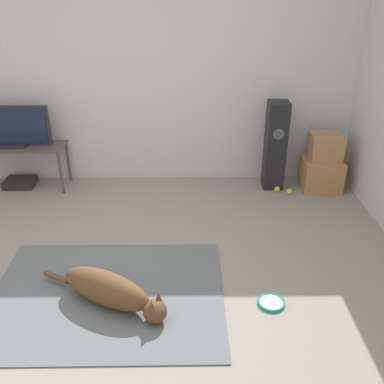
{
  "coord_description": "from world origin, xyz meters",
  "views": [
    {
      "loc": [
        0.6,
        -2.84,
        2.29
      ],
      "look_at": [
        0.65,
        0.77,
        0.45
      ],
      "focal_mm": 40.0,
      "sensor_mm": 36.0,
      "label": 1
    }
  ],
  "objects": [
    {
      "name": "dog",
      "position": [
        0.02,
        -0.28,
        0.15
      ],
      "size": [
        1.05,
        0.61,
        0.28
      ],
      "color": "brown",
      "rests_on": "area_rug"
    },
    {
      "name": "floor_speaker",
      "position": [
        1.63,
        1.8,
        0.52
      ],
      "size": [
        0.23,
        0.24,
        1.04
      ],
      "color": "black",
      "rests_on": "ground_plane"
    },
    {
      "name": "ground_plane",
      "position": [
        0.0,
        0.0,
        0.0
      ],
      "size": [
        12.0,
        12.0,
        0.0
      ],
      "primitive_type": "plane",
      "color": "gray"
    },
    {
      "name": "area_rug",
      "position": [
        -0.04,
        -0.16,
        0.01
      ],
      "size": [
        1.85,
        1.41,
        0.01
      ],
      "color": "slate",
      "rests_on": "ground_plane"
    },
    {
      "name": "tennis_ball_loose_on_carpet",
      "position": [
        1.8,
        1.59,
        0.03
      ],
      "size": [
        0.07,
        0.07,
        0.07
      ],
      "color": "#C6E033",
      "rests_on": "ground_plane"
    },
    {
      "name": "tv_stand",
      "position": [
        -1.4,
        1.83,
        0.46
      ],
      "size": [
        1.17,
        0.41,
        0.52
      ],
      "color": "brown",
      "rests_on": "ground_plane"
    },
    {
      "name": "cardboard_box_lower",
      "position": [
        2.19,
        1.73,
        0.18
      ],
      "size": [
        0.45,
        0.36,
        0.37
      ],
      "color": "#A87A4C",
      "rests_on": "ground_plane"
    },
    {
      "name": "tv",
      "position": [
        -1.4,
        1.83,
        0.75
      ],
      "size": [
        0.91,
        0.2,
        0.47
      ],
      "color": "#232326",
      "rests_on": "tv_stand"
    },
    {
      "name": "frisbee",
      "position": [
        1.25,
        -0.28,
        0.01
      ],
      "size": [
        0.22,
        0.22,
        0.03
      ],
      "color": "#199E7A",
      "rests_on": "ground_plane"
    },
    {
      "name": "game_console",
      "position": [
        -1.41,
        1.85,
        0.05
      ],
      "size": [
        0.35,
        0.28,
        0.09
      ],
      "color": "black",
      "rests_on": "ground_plane"
    },
    {
      "name": "cardboard_box_upper",
      "position": [
        2.2,
        1.74,
        0.52
      ],
      "size": [
        0.36,
        0.29,
        0.31
      ],
      "color": "#A87A4C",
      "rests_on": "cardboard_box_lower"
    },
    {
      "name": "wall_back",
      "position": [
        0.0,
        2.1,
        1.27
      ],
      "size": [
        8.0,
        0.06,
        2.55
      ],
      "color": "silver",
      "rests_on": "ground_plane"
    },
    {
      "name": "tennis_ball_by_boxes",
      "position": [
        1.67,
        1.65,
        0.03
      ],
      "size": [
        0.07,
        0.07,
        0.07
      ],
      "color": "#C6E033",
      "rests_on": "ground_plane"
    },
    {
      "name": "tennis_ball_near_speaker",
      "position": [
        1.75,
        1.76,
        0.03
      ],
      "size": [
        0.07,
        0.07,
        0.07
      ],
      "color": "#C6E033",
      "rests_on": "ground_plane"
    }
  ]
}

